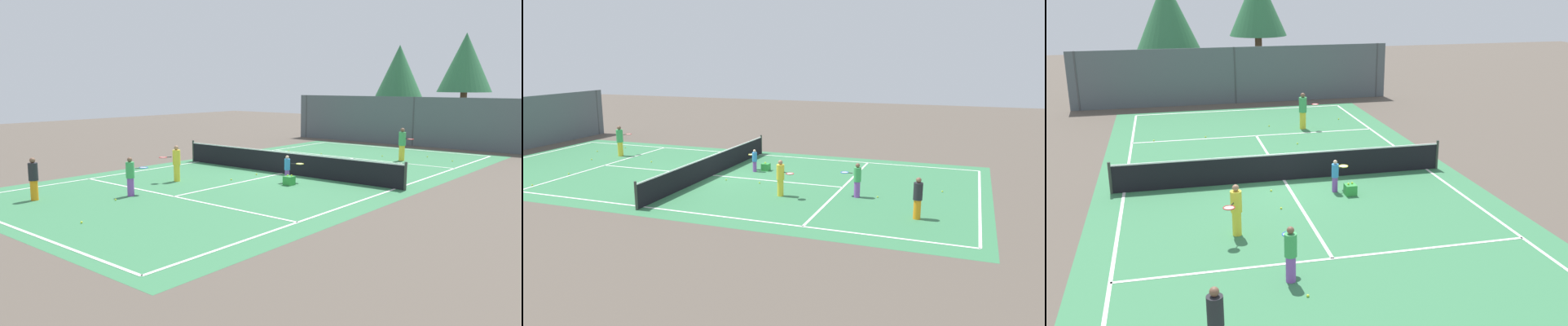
# 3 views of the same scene
# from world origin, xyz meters

# --- Properties ---
(ground_plane) EXTENTS (80.00, 80.00, 0.00)m
(ground_plane) POSITION_xyz_m (0.00, 0.00, 0.00)
(ground_plane) COLOR brown
(court_surface) EXTENTS (13.00, 25.00, 0.01)m
(court_surface) POSITION_xyz_m (0.00, 0.00, 0.00)
(court_surface) COLOR #387A4C
(court_surface) RESTS_ON ground_plane
(tennis_net) EXTENTS (11.90, 0.10, 1.10)m
(tennis_net) POSITION_xyz_m (0.00, 0.00, 0.51)
(tennis_net) COLOR #333833
(tennis_net) RESTS_ON ground_plane
(player_0) EXTENTS (0.95, 0.60, 1.74)m
(player_0) POSITION_xyz_m (2.40, 7.25, 0.89)
(player_0) COLOR yellow
(player_0) RESTS_ON ground_plane
(player_1) EXTENTS (0.75, 0.69, 1.12)m
(player_1) POSITION_xyz_m (1.48, -1.53, 0.59)
(player_1) COLOR purple
(player_1) RESTS_ON ground_plane
(player_2) EXTENTS (0.40, 0.88, 1.42)m
(player_2) POSITION_xyz_m (-1.29, -7.29, 0.74)
(player_2) COLOR purple
(player_2) RESTS_ON ground_plane
(player_3) EXTENTS (0.32, 0.32, 1.51)m
(player_3) POSITION_xyz_m (-3.28, -9.90, 0.77)
(player_3) COLOR orange
(player_3) RESTS_ON ground_plane
(player_4) EXTENTS (0.63, 0.88, 1.50)m
(player_4) POSITION_xyz_m (-2.22, -4.35, 0.78)
(player_4) COLOR yellow
(player_4) RESTS_ON ground_plane
(ball_crate) EXTENTS (0.37, 0.38, 0.43)m
(ball_crate) POSITION_xyz_m (1.87, -1.98, 0.18)
(ball_crate) COLOR green
(ball_crate) RESTS_ON ground_plane
(tennis_ball_0) EXTENTS (0.07, 0.07, 0.07)m
(tennis_ball_0) POSITION_xyz_m (-4.56, 6.55, 0.03)
(tennis_ball_0) COLOR #CCE533
(tennis_ball_0) RESTS_ON ground_plane
(tennis_ball_1) EXTENTS (0.07, 0.07, 0.07)m
(tennis_ball_1) POSITION_xyz_m (1.52, 4.56, 0.03)
(tennis_ball_1) COLOR #CCE533
(tennis_ball_1) RESTS_ON ground_plane
(tennis_ball_2) EXTENTS (0.07, 0.07, 0.07)m
(tennis_ball_2) POSITION_xyz_m (4.58, 8.65, 0.03)
(tennis_ball_2) COLOR #CCE533
(tennis_ball_2) RESTS_ON ground_plane
(tennis_ball_3) EXTENTS (0.07, 0.07, 0.07)m
(tennis_ball_3) POSITION_xyz_m (0.88, 8.02, 0.03)
(tennis_ball_3) COLOR #CCE533
(tennis_ball_3) RESTS_ON ground_plane
(tennis_ball_4) EXTENTS (0.07, 0.07, 0.07)m
(tennis_ball_4) POSITION_xyz_m (-1.07, -8.12, 0.03)
(tennis_ball_4) COLOR #CCE533
(tennis_ball_4) RESTS_ON ground_plane
(tennis_ball_5) EXTENTS (0.07, 0.07, 0.07)m
(tennis_ball_5) POSITION_xyz_m (-0.63, -2.71, 0.03)
(tennis_ball_5) COLOR #CCE533
(tennis_ball_5) RESTS_ON ground_plane
(tennis_ball_6) EXTENTS (0.07, 0.07, 0.07)m
(tennis_ball_6) POSITION_xyz_m (0.73, -10.52, 0.03)
(tennis_ball_6) COLOR #CCE533
(tennis_ball_6) RESTS_ON ground_plane
(tennis_ball_7) EXTENTS (0.07, 0.07, 0.07)m
(tennis_ball_7) POSITION_xyz_m (-0.65, -1.05, 0.03)
(tennis_ball_7) COLOR #CCE533
(tennis_ball_7) RESTS_ON ground_plane
(tennis_ball_8) EXTENTS (0.07, 0.07, 0.07)m
(tennis_ball_8) POSITION_xyz_m (-2.28, 6.64, 0.03)
(tennis_ball_8) COLOR #CCE533
(tennis_ball_8) RESTS_ON ground_plane
(tennis_ball_9) EXTENTS (0.07, 0.07, 0.07)m
(tennis_ball_9) POSITION_xyz_m (-2.90, 0.02, 0.03)
(tennis_ball_9) COLOR #CCE533
(tennis_ball_9) RESTS_ON ground_plane
(tennis_ball_10) EXTENTS (0.07, 0.07, 0.07)m
(tennis_ball_10) POSITION_xyz_m (2.92, 9.39, 0.03)
(tennis_ball_10) COLOR #CCE533
(tennis_ball_10) RESTS_ON ground_plane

